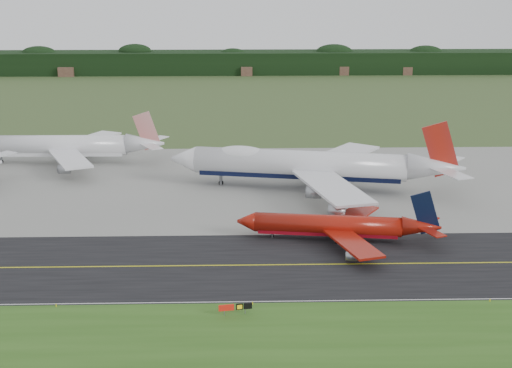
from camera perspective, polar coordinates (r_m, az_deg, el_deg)
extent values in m
plane|color=#314821|center=(135.74, -0.43, -5.86)|extent=(600.00, 600.00, 0.00)
cube|color=#2C5519|center=(104.10, -0.05, -13.07)|extent=(400.00, 30.00, 0.01)
cube|color=black|center=(132.04, -0.40, -6.50)|extent=(400.00, 32.00, 0.02)
cube|color=gray|center=(184.03, -0.74, 0.08)|extent=(400.00, 78.00, 0.01)
cube|color=#C6C212|center=(132.03, -0.40, -6.49)|extent=(400.00, 0.40, 0.00)
cube|color=silver|center=(117.87, -0.25, -9.39)|extent=(400.00, 0.25, 0.00)
cube|color=black|center=(403.39, -1.20, 9.71)|extent=(700.00, 24.00, 12.00)
cylinder|color=silver|center=(177.67, 3.47, 1.63)|extent=(52.92, 16.79, 6.68)
cube|color=black|center=(178.22, 3.46, 0.95)|extent=(50.01, 14.64, 2.34)
cone|color=silver|center=(183.10, -5.78, 2.01)|extent=(7.75, 7.83, 6.68)
cone|color=silver|center=(177.23, 14.22, 1.29)|extent=(14.92, 9.26, 6.68)
ellipsoid|color=silver|center=(179.34, -1.20, 2.40)|extent=(14.48, 8.22, 4.26)
cube|color=silver|center=(162.93, 6.08, -0.20)|extent=(16.32, 31.19, 0.57)
cube|color=silver|center=(191.67, 6.68, 2.26)|extent=(25.26, 29.64, 0.57)
cube|color=red|center=(176.23, 14.57, 2.70)|extent=(9.53, 2.39, 13.85)
cylinder|color=gray|center=(164.35, 4.65, -0.68)|extent=(4.12, 3.46, 2.81)
cylinder|color=gray|center=(191.72, 5.42, 1.74)|extent=(4.12, 3.46, 2.81)
cylinder|color=gray|center=(151.63, 6.48, -2.18)|extent=(4.12, 3.46, 2.81)
cylinder|color=gray|center=(203.96, 7.40, 2.55)|extent=(4.12, 3.46, 2.81)
cylinder|color=black|center=(182.35, -2.81, 0.11)|extent=(1.29, 0.76, 1.20)
cylinder|color=slate|center=(174.87, 4.69, -0.07)|extent=(1.10, 1.10, 4.47)
cylinder|color=black|center=(175.33, 4.67, -0.58)|extent=(1.30, 0.82, 1.20)
cylinder|color=slate|center=(181.92, 4.90, 0.56)|extent=(1.10, 1.10, 4.47)
cylinder|color=black|center=(182.36, 4.88, 0.07)|extent=(1.30, 0.82, 1.20)
cylinder|color=maroon|center=(144.03, 5.74, -3.25)|extent=(29.59, 8.19, 3.97)
cube|color=maroon|center=(144.46, 5.73, -3.73)|extent=(28.00, 6.99, 1.39)
cone|color=maroon|center=(145.17, -0.79, -3.01)|extent=(4.20, 4.46, 3.97)
cone|color=maroon|center=(144.89, 13.10, -3.36)|extent=(8.23, 5.05, 3.97)
cube|color=maroon|center=(136.61, 7.77, -4.72)|extent=(9.75, 17.17, 0.45)
cube|color=maroon|center=(152.00, 7.70, -2.55)|extent=(13.40, 16.55, 0.45)
cube|color=black|center=(144.01, 13.40, -2.24)|extent=(6.25, 1.23, 9.03)
cylinder|color=gray|center=(133.36, 7.64, -5.75)|extent=(2.39, 1.96, 1.67)
cylinder|color=gray|center=(156.04, 7.56, -2.47)|extent=(2.39, 1.96, 1.67)
cylinder|color=black|center=(145.57, 1.31, -4.16)|extent=(0.75, 0.42, 0.71)
cylinder|color=slate|center=(142.71, 6.64, -4.41)|extent=(0.63, 0.63, 2.05)
cylinder|color=black|center=(142.95, 6.63, -4.66)|extent=(0.76, 0.46, 0.71)
cylinder|color=slate|center=(146.81, 6.65, -3.82)|extent=(0.63, 0.63, 2.05)
cylinder|color=black|center=(147.04, 6.65, -4.06)|extent=(0.76, 0.46, 0.71)
cylinder|color=white|center=(210.67, -15.82, 3.01)|extent=(40.93, 6.33, 5.67)
cube|color=white|center=(211.08, -15.78, 2.52)|extent=(38.86, 4.88, 1.99)
cone|color=white|center=(205.32, -8.85, 3.22)|extent=(10.87, 5.85, 5.67)
cube|color=white|center=(198.08, -14.65, 1.99)|extent=(16.28, 24.37, 0.51)
cube|color=white|center=(220.24, -13.23, 3.48)|extent=(16.86, 24.26, 0.51)
cube|color=#AE0F0C|center=(204.46, -8.72, 4.23)|extent=(7.83, 0.58, 11.28)
cylinder|color=gray|center=(193.28, -15.10, 1.14)|extent=(3.14, 2.43, 2.38)
cylinder|color=gray|center=(225.98, -12.99, 3.41)|extent=(3.14, 2.43, 2.38)
cylinder|color=black|center=(216.32, -19.69, 1.70)|extent=(1.03, 0.48, 1.02)
cylinder|color=slate|center=(207.69, -15.09, 1.89)|extent=(0.81, 0.81, 3.58)
cylinder|color=black|center=(207.99, -15.07, 1.55)|extent=(1.03, 0.53, 1.02)
cylinder|color=slate|center=(213.56, -14.69, 2.30)|extent=(0.81, 0.81, 3.58)
cylinder|color=black|center=(213.86, -14.67, 1.97)|extent=(1.03, 0.53, 1.02)
cylinder|color=slate|center=(113.43, -2.55, -10.27)|extent=(0.13, 0.13, 0.77)
cylinder|color=slate|center=(113.88, -0.88, -10.15)|extent=(0.13, 0.13, 0.77)
cube|color=maroon|center=(113.08, -2.39, -9.86)|extent=(2.43, 0.58, 0.99)
cube|color=black|center=(113.36, -1.33, -9.78)|extent=(1.12, 0.37, 0.99)
cube|color=black|center=(113.56, -0.66, -9.73)|extent=(1.34, 0.41, 0.99)
cylinder|color=yellow|center=(120.48, -15.70, -9.32)|extent=(0.16, 0.16, 0.50)
cylinder|color=yellow|center=(116.87, -0.28, -9.50)|extent=(0.16, 0.16, 0.50)
cylinder|color=yellow|center=(123.86, 18.21, -8.82)|extent=(0.16, 0.16, 0.50)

